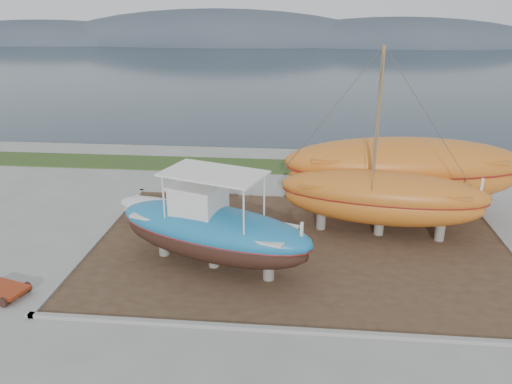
# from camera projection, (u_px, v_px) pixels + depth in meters

# --- Properties ---
(ground) EXTENTS (140.00, 140.00, 0.00)m
(ground) POSITION_uv_depth(u_px,v_px,m) (299.00, 297.00, 18.24)
(ground) COLOR gray
(ground) RESTS_ON ground
(dirt_patch) EXTENTS (18.00, 12.00, 0.06)m
(dirt_patch) POSITION_uv_depth(u_px,v_px,m) (300.00, 247.00, 21.95)
(dirt_patch) COLOR #422D1E
(dirt_patch) RESTS_ON ground
(curb_frame) EXTENTS (18.60, 12.60, 0.15)m
(curb_frame) POSITION_uv_depth(u_px,v_px,m) (300.00, 246.00, 21.93)
(curb_frame) COLOR gray
(curb_frame) RESTS_ON ground
(grass_strip) EXTENTS (44.00, 3.00, 0.08)m
(grass_strip) POSITION_uv_depth(u_px,v_px,m) (303.00, 167.00, 32.65)
(grass_strip) COLOR #284219
(grass_strip) RESTS_ON ground
(sea) EXTENTS (260.00, 100.00, 0.04)m
(sea) POSITION_uv_depth(u_px,v_px,m) (306.00, 68.00, 83.41)
(sea) COLOR #1B2B36
(sea) RESTS_ON ground
(mountain_ridge) EXTENTS (200.00, 36.00, 20.00)m
(mountain_ridge) POSITION_uv_depth(u_px,v_px,m) (306.00, 44.00, 134.62)
(mountain_ridge) COLOR #333D49
(mountain_ridge) RESTS_ON ground
(blue_caique) EXTENTS (8.77, 5.22, 4.03)m
(blue_caique) POSITION_uv_depth(u_px,v_px,m) (213.00, 221.00, 19.60)
(blue_caique) COLOR #1B71A8
(blue_caique) RESTS_ON dirt_patch
(white_dinghy) EXTENTS (4.44, 2.92, 1.25)m
(white_dinghy) POSITION_uv_depth(u_px,v_px,m) (157.00, 213.00, 23.89)
(white_dinghy) COLOR silver
(white_dinghy) RESTS_ON dirt_patch
(orange_sailboat) EXTENTS (9.54, 3.96, 8.44)m
(orange_sailboat) POSITION_uv_depth(u_px,v_px,m) (387.00, 146.00, 21.65)
(orange_sailboat) COLOR #BD631D
(orange_sailboat) RESTS_ON dirt_patch
(orange_bare_hull) EXTENTS (11.92, 4.29, 3.84)m
(orange_bare_hull) POSITION_uv_depth(u_px,v_px,m) (402.00, 178.00, 24.68)
(orange_bare_hull) COLOR #BD631D
(orange_bare_hull) RESTS_ON dirt_patch
(red_trailer) EXTENTS (2.73, 1.89, 0.35)m
(red_trailer) POSITION_uv_depth(u_px,v_px,m) (5.00, 292.00, 18.28)
(red_trailer) COLOR #972D11
(red_trailer) RESTS_ON ground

